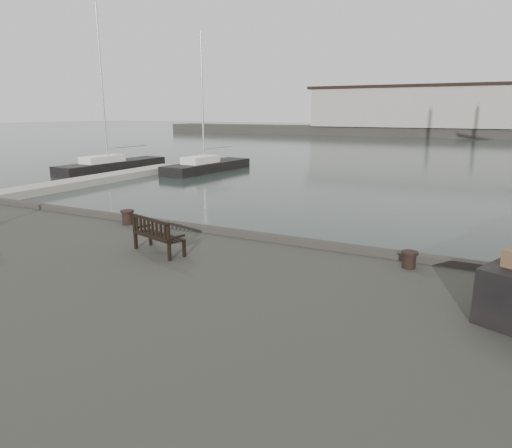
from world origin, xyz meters
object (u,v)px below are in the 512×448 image
at_px(bollard_right, 409,260).
at_px(yacht_b, 113,167).
at_px(yacht_d, 208,168).
at_px(bench, 158,242).
at_px(bollard_left, 128,217).

height_order(bollard_right, yacht_b, yacht_b).
bearing_deg(yacht_d, bench, -54.15).
height_order(bollard_left, yacht_d, yacht_d).
bearing_deg(bench, bollard_right, 32.51).
xyz_separation_m(bollard_right, yacht_b, (-29.21, 20.19, -1.52)).
distance_m(bench, yacht_d, 29.44).
xyz_separation_m(bollard_left, yacht_d, (-12.06, 23.26, -1.56)).
bearing_deg(bollard_left, bench, -34.70).
distance_m(bench, bollard_left, 3.57).
bearing_deg(yacht_d, bollard_right, -42.90).
bearing_deg(yacht_b, bollard_right, -31.30).
distance_m(bollard_right, yacht_b, 35.54).
distance_m(yacht_b, yacht_d, 8.76).
bearing_deg(yacht_d, yacht_b, -152.57).
relative_size(bollard_right, yacht_b, 0.03).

